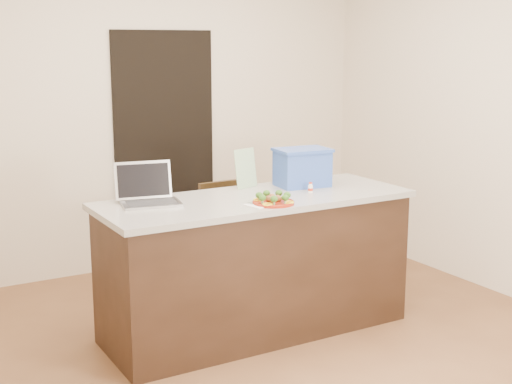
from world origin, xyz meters
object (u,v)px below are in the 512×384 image
napkin (259,205)px  blue_box (302,167)px  laptop (147,192)px  plate (273,202)px  yogurt_bottle (310,188)px  island (256,264)px  chair (229,233)px

napkin → blue_box: size_ratio=0.37×
napkin → laptop: 0.70m
plate → napkin: bearing=175.4°
yogurt_bottle → blue_box: size_ratio=0.18×
napkin → blue_box: bearing=33.5°
yogurt_bottle → blue_box: blue_box is taller
plate → laptop: bearing=147.9°
island → napkin: 0.53m
chair → napkin: bearing=-108.1°
yogurt_bottle → laptop: laptop is taller
island → napkin: (-0.11, -0.23, 0.46)m
plate → laptop: (-0.66, 0.42, 0.06)m
island → chair: (0.15, 0.67, 0.04)m
yogurt_bottle → chair: 0.90m
napkin → yogurt_bottle: bearing=17.9°
island → blue_box: (0.45, 0.14, 0.59)m
island → napkin: bearing=-115.3°
plate → yogurt_bottle: 0.42m
napkin → blue_box: blue_box is taller
island → laptop: size_ratio=5.20×
island → yogurt_bottle: bearing=-10.8°
blue_box → chair: bearing=126.4°
yogurt_bottle → chair: size_ratio=0.08×
island → laptop: bearing=165.2°
island → chair: 0.69m
plate → chair: plate is taller
island → yogurt_bottle: 0.62m
laptop → chair: laptop is taller
blue_box → chair: 0.82m
napkin → yogurt_bottle: (0.49, 0.16, 0.03)m
plate → laptop: size_ratio=0.66×
plate → napkin: size_ratio=1.80×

